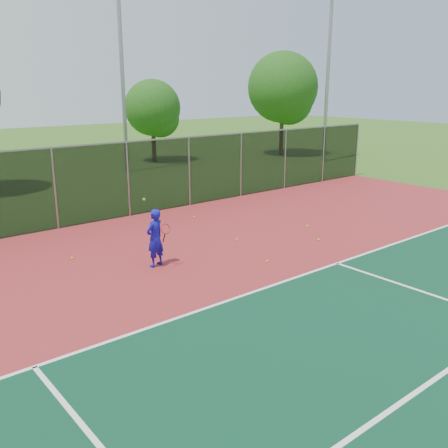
# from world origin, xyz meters

# --- Properties ---
(ground) EXTENTS (120.00, 120.00, 0.00)m
(ground) POSITION_xyz_m (0.00, 0.00, 0.00)
(ground) COLOR #2F5A19
(ground) RESTS_ON ground
(court_apron) EXTENTS (30.00, 20.00, 0.02)m
(court_apron) POSITION_xyz_m (0.00, 2.00, 0.01)
(court_apron) COLOR maroon
(court_apron) RESTS_ON ground
(fence_back) EXTENTS (30.00, 0.06, 3.03)m
(fence_back) POSITION_xyz_m (0.00, 12.00, 1.56)
(fence_back) COLOR black
(fence_back) RESTS_ON court_apron
(tennis_player) EXTENTS (0.72, 0.70, 2.07)m
(tennis_player) POSITION_xyz_m (-2.30, 6.27, 0.88)
(tennis_player) COLOR #1411A3
(tennis_player) RESTS_ON court_apron
(practice_ball_1) EXTENTS (0.07, 0.07, 0.07)m
(practice_ball_1) POSITION_xyz_m (3.35, 4.87, 0.06)
(practice_ball_1) COLOR #BBE11A
(practice_ball_1) RESTS_ON court_apron
(practice_ball_3) EXTENTS (0.07, 0.07, 0.07)m
(practice_ball_3) POSITION_xyz_m (1.84, 10.06, 0.06)
(practice_ball_3) COLOR #BBE11A
(practice_ball_3) RESTS_ON court_apron
(practice_ball_5) EXTENTS (0.07, 0.07, 0.07)m
(practice_ball_5) POSITION_xyz_m (4.36, 6.27, 0.06)
(practice_ball_5) COLOR #BBE11A
(practice_ball_5) RESTS_ON court_apron
(practice_ball_6) EXTENTS (0.07, 0.07, 0.07)m
(practice_ball_6) POSITION_xyz_m (-3.98, 8.39, 0.06)
(practice_ball_6) COLOR #BBE11A
(practice_ball_6) RESTS_ON court_apron
(practice_ball_7) EXTENTS (0.07, 0.07, 0.07)m
(practice_ball_7) POSITION_xyz_m (1.19, 6.66, 0.06)
(practice_ball_7) COLOR #BBE11A
(practice_ball_7) RESTS_ON court_apron
(practice_ball_8) EXTENTS (0.07, 0.07, 0.07)m
(practice_ball_8) POSITION_xyz_m (0.46, 4.41, 0.06)
(practice_ball_8) COLOR #BBE11A
(practice_ball_8) RESTS_ON court_apron
(floodlight_n) EXTENTS (0.90, 0.40, 11.22)m
(floodlight_n) POSITION_xyz_m (5.17, 21.68, 6.38)
(floodlight_n) COLOR gray
(floodlight_n) RESTS_ON ground
(floodlight_ne) EXTENTS (0.90, 0.40, 11.22)m
(floodlight_ne) POSITION_xyz_m (18.02, 16.93, 6.38)
(floodlight_ne) COLOR gray
(floodlight_ne) RESTS_ON ground
(tree_back_mid) EXTENTS (3.81, 3.81, 5.60)m
(tree_back_mid) POSITION_xyz_m (8.87, 24.31, 3.51)
(tree_back_mid) COLOR #362513
(tree_back_mid) RESTS_ON ground
(tree_back_right) EXTENTS (5.20, 5.20, 7.64)m
(tree_back_right) POSITION_xyz_m (18.16, 21.08, 4.79)
(tree_back_right) COLOR #362513
(tree_back_right) RESTS_ON ground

